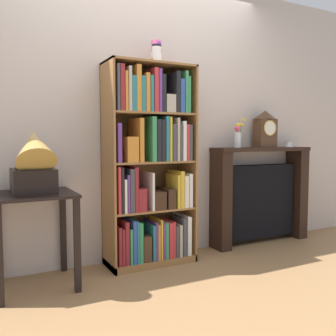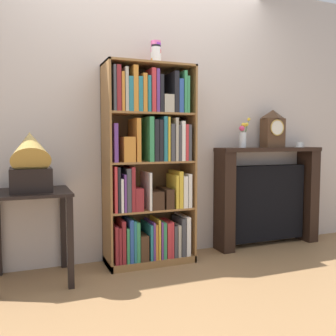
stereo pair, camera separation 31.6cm
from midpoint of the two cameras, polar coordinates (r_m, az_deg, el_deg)
ground_plane at (r=3.29m, az=-4.66°, el=-15.17°), size 7.98×6.40×0.02m
wall_back at (r=3.49m, az=-4.44°, el=7.80°), size 4.98×0.08×2.60m
bookshelf at (r=3.22m, az=-5.58°, el=-0.40°), size 0.77×0.35×1.74m
cup_stack at (r=3.34m, az=-4.65°, el=17.33°), size 0.09×0.09×0.20m
side_table_left at (r=2.96m, az=-22.87°, el=-6.72°), size 0.57×0.55×0.70m
gramophone at (r=2.86m, az=-23.02°, el=0.83°), size 0.30×0.46×0.54m
fireplace_mantel at (r=4.00m, az=11.79°, el=-4.23°), size 1.15×0.25×1.01m
mantel_clock at (r=3.96m, az=12.60°, el=5.91°), size 0.22×0.15×0.38m
flower_vase at (r=3.75m, az=8.39°, el=4.97°), size 0.12×0.10×0.30m
teacup_with_saucer at (r=4.19m, az=16.15°, el=3.48°), size 0.12×0.11×0.06m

